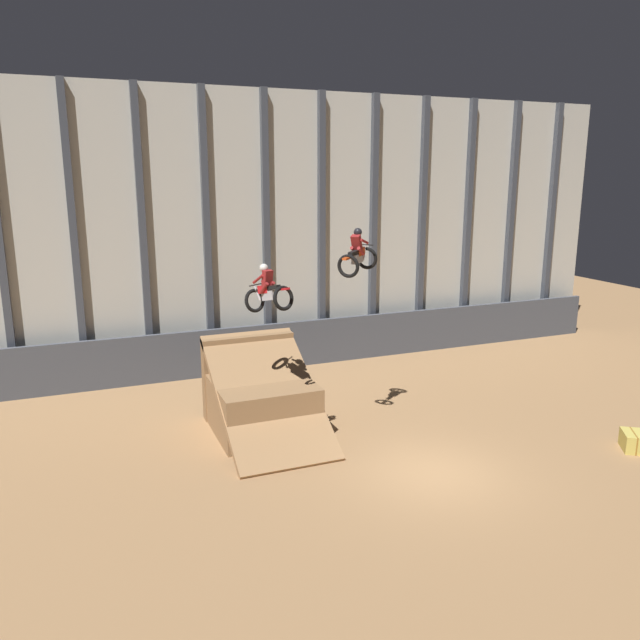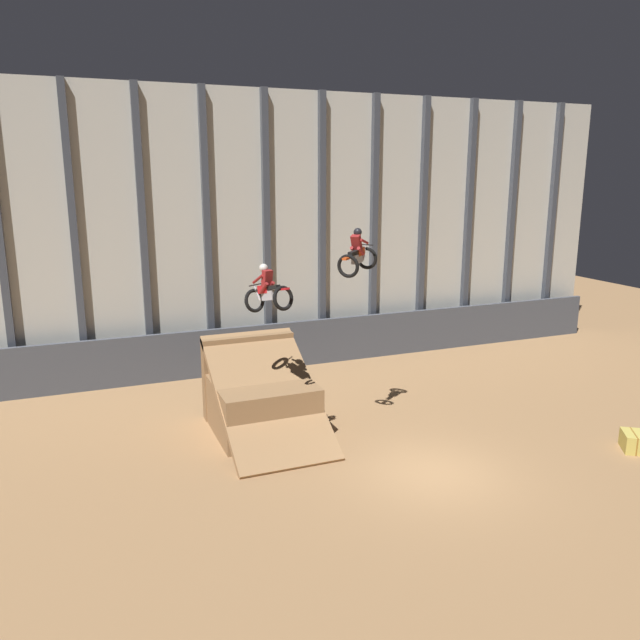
# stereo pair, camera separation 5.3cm
# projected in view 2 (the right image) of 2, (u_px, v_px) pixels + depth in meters

# --- Properties ---
(ground_plane) EXTENTS (60.00, 60.00, 0.00)m
(ground_plane) POSITION_uv_depth(u_px,v_px,m) (434.00, 473.00, 17.67)
(ground_plane) COLOR #9E754C
(arena_back_wall) EXTENTS (32.00, 0.40, 11.69)m
(arena_back_wall) POSITION_uv_depth(u_px,v_px,m) (293.00, 232.00, 26.98)
(arena_back_wall) COLOR beige
(arena_back_wall) RESTS_ON ground_plane
(lower_barrier) EXTENTS (31.36, 0.20, 2.01)m
(lower_barrier) POSITION_uv_depth(u_px,v_px,m) (300.00, 344.00, 27.42)
(lower_barrier) COLOR #474C56
(lower_barrier) RESTS_ON ground_plane
(dirt_ramp) EXTENTS (3.19, 5.02, 3.03)m
(dirt_ramp) POSITION_uv_depth(u_px,v_px,m) (260.00, 398.00, 20.69)
(dirt_ramp) COLOR #966F48
(dirt_ramp) RESTS_ON ground_plane
(rider_bike_left_air) EXTENTS (1.26, 1.78, 1.58)m
(rider_bike_left_air) POSITION_uv_depth(u_px,v_px,m) (268.00, 292.00, 18.43)
(rider_bike_left_air) COLOR black
(rider_bike_right_air) EXTENTS (1.66, 1.56, 1.48)m
(rider_bike_right_air) POSITION_uv_depth(u_px,v_px,m) (357.00, 255.00, 19.50)
(rider_bike_right_air) COLOR black
(hay_bale_trackside) EXTENTS (1.00, 1.08, 0.57)m
(hay_bale_trackside) POSITION_uv_depth(u_px,v_px,m) (633.00, 441.00, 19.12)
(hay_bale_trackside) COLOR #CCB751
(hay_bale_trackside) RESTS_ON ground_plane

